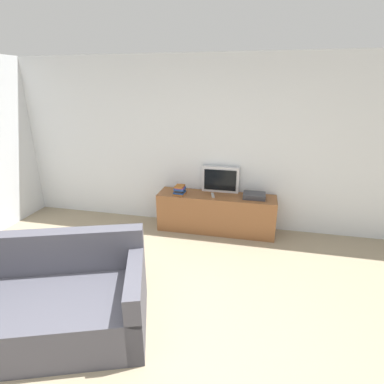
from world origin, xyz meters
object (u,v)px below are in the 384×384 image
remote_on_stand (213,195)px  book_stack (180,190)px  tv_stand (216,213)px  set_top_box (254,196)px  couch (35,305)px  television (220,179)px

remote_on_stand → book_stack: bearing=-177.9°
tv_stand → set_top_box: set_top_box is taller
couch → set_top_box: 3.07m
set_top_box → couch: bearing=-128.0°
remote_on_stand → set_top_box: size_ratio=0.55×
book_stack → couch: bearing=-108.1°
book_stack → remote_on_stand: (0.51, 0.02, -0.05)m
television → set_top_box: bearing=-17.1°
book_stack → set_top_box: book_stack is taller
couch → book_stack: size_ratio=9.60×
tv_stand → couch: bearing=-118.9°
remote_on_stand → set_top_box: set_top_box is taller
couch → book_stack: 2.48m
remote_on_stand → couch: bearing=-118.4°
tv_stand → remote_on_stand: bearing=-139.0°
tv_stand → couch: 2.73m
book_stack → set_top_box: (1.12, 0.07, -0.03)m
remote_on_stand → television: bearing=69.8°
television → couch: (-1.35, -2.57, -0.51)m
book_stack → remote_on_stand: size_ratio=1.27×
couch → set_top_box: bearing=32.3°
tv_stand → remote_on_stand: size_ratio=10.01×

